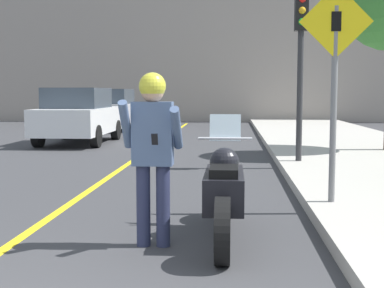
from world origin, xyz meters
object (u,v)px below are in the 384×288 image
(crossing_sign, at_px, (335,73))
(parked_car_white, at_px, (79,115))
(motorcycle, at_px, (224,192))
(person_biker, at_px, (153,141))
(parked_car_silver, at_px, (111,109))
(traffic_light, at_px, (301,44))

(crossing_sign, relative_size, parked_car_white, 0.65)
(motorcycle, height_order, parked_car_white, parked_car_white)
(person_biker, relative_size, crossing_sign, 0.64)
(motorcycle, relative_size, crossing_sign, 0.85)
(person_biker, bearing_deg, parked_car_white, 109.80)
(parked_car_white, height_order, parked_car_silver, same)
(motorcycle, bearing_deg, person_biker, -155.31)
(parked_car_silver, bearing_deg, traffic_light, -59.59)
(motorcycle, height_order, parked_car_silver, parked_car_silver)
(person_biker, height_order, parked_car_white, person_biker)
(motorcycle, relative_size, parked_car_white, 0.55)
(person_biker, distance_m, parked_car_white, 11.36)
(traffic_light, relative_size, parked_car_silver, 0.80)
(person_biker, relative_size, traffic_light, 0.52)
(person_biker, xyz_separation_m, parked_car_silver, (-4.17, 16.46, -0.22))
(person_biker, bearing_deg, traffic_light, 69.35)
(person_biker, height_order, parked_car_silver, person_biker)
(person_biker, distance_m, parked_car_silver, 16.98)
(traffic_light, height_order, parked_car_silver, traffic_light)
(parked_car_silver, bearing_deg, person_biker, -75.77)
(crossing_sign, bearing_deg, motorcycle, -136.80)
(parked_car_white, bearing_deg, parked_car_silver, 93.24)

